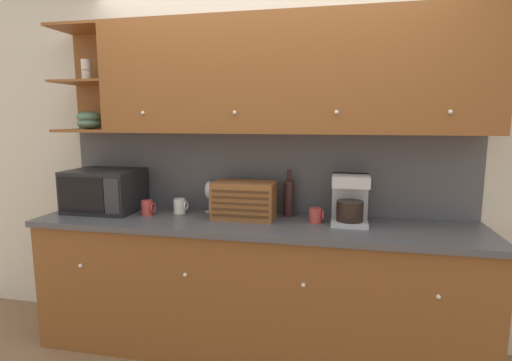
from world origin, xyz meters
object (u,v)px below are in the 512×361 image
object	(u,v)px
wine_glass	(209,191)
microwave	(105,190)
bread_box	(244,200)
mug_patterned_third	(316,215)
mug	(148,208)
wine_bottle	(289,195)
mug_blue_second	(180,206)
coffee_maker	(350,200)

from	to	relation	value
wine_glass	microwave	bearing A→B (deg)	-170.45
bread_box	mug_patterned_third	size ratio (longest dim) A/B	4.34
microwave	mug	world-z (taller)	microwave
mug	wine_glass	size ratio (longest dim) A/B	0.47
wine_bottle	bread_box	bearing A→B (deg)	-156.00
microwave	mug_blue_second	world-z (taller)	microwave
mug_blue_second	wine_bottle	distance (m)	0.79
microwave	wine_bottle	distance (m)	1.37
mug	coffee_maker	world-z (taller)	coffee_maker
microwave	mug	size ratio (longest dim) A/B	4.68
mug	mug_patterned_third	bearing A→B (deg)	2.49
bread_box	coffee_maker	xyz separation A→B (m)	(0.71, -0.00, 0.03)
mug	wine_bottle	world-z (taller)	wine_bottle
mug	bread_box	xyz separation A→B (m)	(0.69, 0.06, 0.07)
mug_blue_second	wine_bottle	size ratio (longest dim) A/B	0.33
wine_glass	mug_patterned_third	bearing A→B (deg)	-10.54
microwave	coffee_maker	xyz separation A→B (m)	(1.77, -0.00, 0.01)
mug_blue_second	coffee_maker	distance (m)	1.20
microwave	mug_patterned_third	distance (m)	1.56
microwave	mug_patterned_third	size ratio (longest dim) A/B	5.20
mug_blue_second	mug_patterned_third	size ratio (longest dim) A/B	1.11
bread_box	mug_patterned_third	xyz separation A→B (m)	(0.49, -0.01, -0.08)
microwave	bread_box	xyz separation A→B (m)	(1.07, -0.00, -0.03)
wine_glass	bread_box	bearing A→B (deg)	-24.36
mug	mug_patterned_third	world-z (taller)	mug
coffee_maker	bread_box	bearing A→B (deg)	179.97
wine_bottle	mug_patterned_third	bearing A→B (deg)	-35.38
wine_glass	mug_patterned_third	distance (m)	0.81
microwave	mug_blue_second	bearing A→B (deg)	4.33
mug_blue_second	bread_box	size ratio (longest dim) A/B	0.26
wine_glass	wine_bottle	size ratio (longest dim) A/B	0.69
mug	coffee_maker	size ratio (longest dim) A/B	0.33
bread_box	coffee_maker	world-z (taller)	coffee_maker
mug	bread_box	distance (m)	0.70
coffee_maker	microwave	bearing A→B (deg)	179.84
wine_bottle	mug_patterned_third	world-z (taller)	wine_bottle
wine_glass	mug	bearing A→B (deg)	-153.38
wine_glass	wine_bottle	world-z (taller)	wine_bottle
mug_blue_second	bread_box	distance (m)	0.50
mug_blue_second	coffee_maker	bearing A→B (deg)	-2.32
mug	wine_glass	distance (m)	0.45
mug_blue_second	bread_box	xyz separation A→B (m)	(0.49, -0.05, 0.07)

